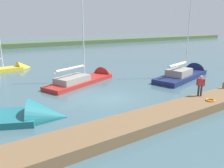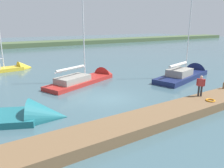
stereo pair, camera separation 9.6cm
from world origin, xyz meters
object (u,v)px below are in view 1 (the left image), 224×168
(sailboat_mid_channel, at_px, (90,79))
(sailboat_near_dock, at_px, (188,75))
(sailboat_outer_mooring, at_px, (3,119))
(mooring_post_near, at_px, (224,85))
(sailboat_behind_pier, at_px, (8,69))
(person_on_dock, at_px, (200,84))
(life_ring_buoy, at_px, (210,100))

(sailboat_mid_channel, distance_m, sailboat_near_dock, 11.61)
(sailboat_near_dock, height_order, sailboat_outer_mooring, sailboat_outer_mooring)
(mooring_post_near, height_order, sailboat_mid_channel, sailboat_mid_channel)
(sailboat_behind_pier, xyz_separation_m, person_on_dock, (-10.34, 21.67, 1.32))
(mooring_post_near, height_order, sailboat_near_dock, sailboat_near_dock)
(sailboat_behind_pier, xyz_separation_m, sailboat_near_dock, (-17.44, 15.06, -0.04))
(sailboat_mid_channel, bearing_deg, sailboat_outer_mooring, -168.53)
(sailboat_behind_pier, relative_size, person_on_dock, 5.32)
(sailboat_behind_pier, bearing_deg, mooring_post_near, -63.78)
(mooring_post_near, relative_size, sailboat_near_dock, 0.05)
(life_ring_buoy, xyz_separation_m, sailboat_mid_channel, (3.32, -12.20, -0.55))
(mooring_post_near, height_order, person_on_dock, person_on_dock)
(sailboat_near_dock, xyz_separation_m, sailboat_outer_mooring, (20.24, 1.87, -0.06))
(sailboat_behind_pier, distance_m, sailboat_outer_mooring, 17.16)
(sailboat_near_dock, distance_m, sailboat_outer_mooring, 20.33)
(mooring_post_near, xyz_separation_m, sailboat_near_dock, (-3.62, -6.46, -0.72))
(life_ring_buoy, bearing_deg, sailboat_behind_pier, -66.23)
(sailboat_near_dock, distance_m, person_on_dock, 9.79)
(sailboat_mid_channel, height_order, sailboat_near_dock, sailboat_near_dock)
(sailboat_outer_mooring, relative_size, person_on_dock, 7.20)
(sailboat_outer_mooring, bearing_deg, sailboat_near_dock, 29.72)
(sailboat_near_dock, xyz_separation_m, person_on_dock, (7.10, 6.61, 1.36))
(sailboat_behind_pier, height_order, person_on_dock, sailboat_behind_pier)
(mooring_post_near, xyz_separation_m, life_ring_buoy, (3.78, 1.27, -0.23))
(sailboat_mid_channel, bearing_deg, life_ring_buoy, -96.97)
(sailboat_mid_channel, height_order, person_on_dock, sailboat_mid_channel)
(sailboat_outer_mooring, distance_m, person_on_dock, 14.04)
(sailboat_mid_channel, relative_size, sailboat_behind_pier, 1.24)
(sailboat_behind_pier, bearing_deg, person_on_dock, -70.96)
(sailboat_behind_pier, height_order, sailboat_near_dock, sailboat_near_dock)
(life_ring_buoy, relative_size, sailboat_near_dock, 0.06)
(mooring_post_near, xyz_separation_m, sailboat_outer_mooring, (16.62, -4.59, -0.78))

